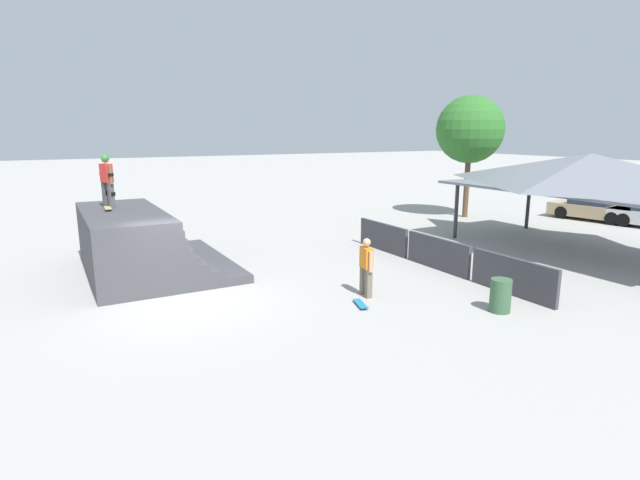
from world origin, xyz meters
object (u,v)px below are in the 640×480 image
at_px(skater_on_deck, 107,177).
at_px(bystander_walking, 366,264).
at_px(skateboard_on_ground, 361,304).
at_px(parked_car_tan, 593,208).
at_px(skateboard_on_deck, 108,208).
at_px(trash_bin, 500,296).
at_px(tree_beside_pavilion, 470,130).

distance_m(skater_on_deck, bystander_walking, 8.87).
height_order(skater_on_deck, skateboard_on_ground, skater_on_deck).
xyz_separation_m(skater_on_deck, parked_car_tan, (1.99, 22.74, -2.41)).
distance_m(skateboard_on_deck, trash_bin, 11.91).
distance_m(bystander_walking, parked_car_tan, 17.64).
bearing_deg(bystander_walking, trash_bin, -130.97).
relative_size(skater_on_deck, tree_beside_pavilion, 0.27).
distance_m(bystander_walking, tree_beside_pavilion, 15.06).
relative_size(tree_beside_pavilion, parked_car_tan, 1.47).
height_order(skateboard_on_deck, parked_car_tan, skateboard_on_deck).
xyz_separation_m(skateboard_on_deck, parked_car_tan, (1.48, 22.84, -1.49)).
distance_m(tree_beside_pavilion, trash_bin, 15.26).
relative_size(skater_on_deck, bystander_walking, 1.05).
height_order(skater_on_deck, skateboard_on_deck, skater_on_deck).
bearing_deg(bystander_walking, skateboard_on_ground, 146.02).
height_order(skateboard_on_ground, tree_beside_pavilion, tree_beside_pavilion).
distance_m(bystander_walking, skateboard_on_ground, 1.21).
xyz_separation_m(skateboard_on_deck, skateboard_on_ground, (6.60, 5.20, -2.03)).
xyz_separation_m(bystander_walking, skateboard_on_ground, (0.63, -0.58, -0.85)).
height_order(skateboard_on_ground, trash_bin, trash_bin).
relative_size(skateboard_on_ground, trash_bin, 0.94).
bearing_deg(skater_on_deck, skateboard_on_deck, -32.30).
xyz_separation_m(bystander_walking, trash_bin, (2.66, 2.26, -0.48)).
bearing_deg(skater_on_deck, bystander_walking, 19.86).
relative_size(bystander_walking, skateboard_on_ground, 2.04).
height_order(skateboard_on_deck, skateboard_on_ground, skateboard_on_deck).
relative_size(skater_on_deck, skateboard_on_ground, 2.15).
xyz_separation_m(skateboard_on_deck, bystander_walking, (5.96, 5.79, -1.18)).
bearing_deg(skateboard_on_ground, tree_beside_pavilion, 141.88).
bearing_deg(trash_bin, skateboard_on_ground, -125.42).
xyz_separation_m(tree_beside_pavilion, parked_car_tan, (3.85, 5.05, -3.94)).
xyz_separation_m(skateboard_on_ground, parked_car_tan, (-5.12, 17.64, 0.54)).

